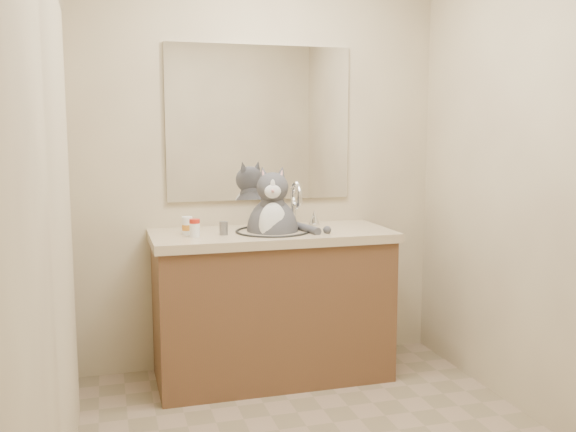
% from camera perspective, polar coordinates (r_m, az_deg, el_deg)
% --- Properties ---
extents(room, '(2.22, 2.52, 2.42)m').
position_cam_1_polar(room, '(2.63, 3.83, 2.94)').
color(room, gray).
rests_on(room, ground).
extents(vanity, '(1.34, 0.59, 1.12)m').
position_cam_1_polar(vanity, '(3.68, -1.43, -7.62)').
color(vanity, brown).
rests_on(vanity, ground).
extents(mirror, '(1.10, 0.02, 0.90)m').
position_cam_1_polar(mirror, '(3.81, -2.53, 8.23)').
color(mirror, white).
rests_on(mirror, room).
extents(shower_curtain, '(0.02, 1.30, 1.93)m').
position_cam_1_polar(shower_curtain, '(2.60, -19.33, -1.30)').
color(shower_curtain, '#C6B195').
rests_on(shower_curtain, ground).
extents(cat, '(0.40, 0.40, 0.58)m').
position_cam_1_polar(cat, '(3.59, -1.35, -0.94)').
color(cat, '#414146').
rests_on(cat, vanity).
extents(pill_bottle_redcap, '(0.07, 0.07, 0.10)m').
position_cam_1_polar(pill_bottle_redcap, '(3.43, -8.29, -1.06)').
color(pill_bottle_redcap, white).
rests_on(pill_bottle_redcap, vanity).
extents(pill_bottle_orange, '(0.07, 0.07, 0.10)m').
position_cam_1_polar(pill_bottle_orange, '(3.51, -8.96, -0.88)').
color(pill_bottle_orange, white).
rests_on(pill_bottle_orange, vanity).
extents(grey_canister, '(0.06, 0.06, 0.07)m').
position_cam_1_polar(grey_canister, '(3.48, -5.75, -1.09)').
color(grey_canister, slate).
rests_on(grey_canister, vanity).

